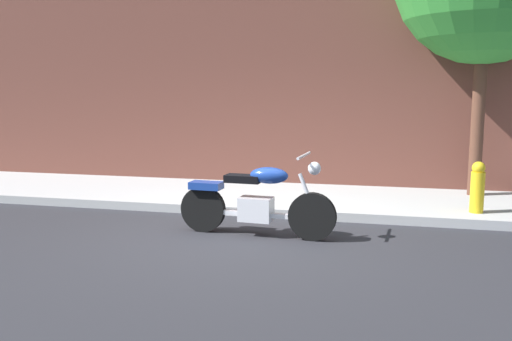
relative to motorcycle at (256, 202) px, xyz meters
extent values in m
plane|color=#28282D|center=(-0.16, -0.21, -0.47)|extent=(60.00, 60.00, 0.00)
cube|color=#ADADAD|center=(-0.16, 2.27, -0.40)|extent=(24.69, 2.46, 0.14)
cylinder|color=black|center=(0.77, -0.06, -0.15)|extent=(0.64, 0.15, 0.63)
cylinder|color=black|center=(-0.76, 0.04, -0.15)|extent=(0.64, 0.15, 0.63)
cube|color=silver|center=(0.00, -0.01, -0.10)|extent=(0.46, 0.31, 0.32)
cube|color=silver|center=(0.00, -0.01, -0.17)|extent=(1.38, 0.17, 0.06)
ellipsoid|color=navy|center=(0.18, -0.02, 0.36)|extent=(0.54, 0.29, 0.22)
cube|color=black|center=(-0.18, 0.01, 0.30)|extent=(0.49, 0.27, 0.10)
cube|color=navy|center=(-0.71, 0.04, 0.18)|extent=(0.45, 0.27, 0.10)
cylinder|color=silver|center=(0.71, -0.05, 0.13)|extent=(0.27, 0.07, 0.58)
cylinder|color=silver|center=(0.65, -0.05, 0.64)|extent=(0.08, 0.70, 0.04)
sphere|color=silver|center=(0.79, -0.06, 0.48)|extent=(0.17, 0.17, 0.17)
cylinder|color=silver|center=(-0.24, 0.17, -0.20)|extent=(0.80, 0.14, 0.09)
cylinder|color=brown|center=(3.17, 3.01, 1.05)|extent=(0.22, 0.22, 3.04)
cylinder|color=gold|center=(3.00, 1.54, -0.09)|extent=(0.20, 0.20, 0.75)
sphere|color=gold|center=(3.00, 1.54, 0.34)|extent=(0.19, 0.19, 0.19)
camera|label=1|loc=(1.69, -6.99, 1.47)|focal=38.47mm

